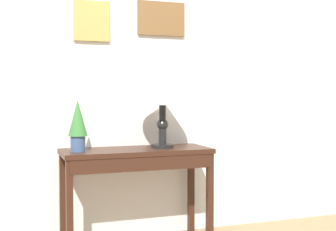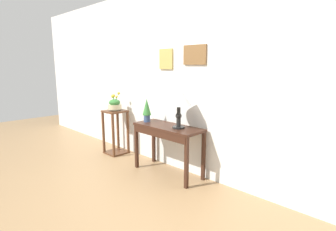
# 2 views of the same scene
# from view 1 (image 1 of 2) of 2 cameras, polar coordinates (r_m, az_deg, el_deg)

# --- Properties ---
(back_wall_with_art) EXTENTS (9.00, 0.13, 2.80)m
(back_wall_with_art) POSITION_cam_1_polar(r_m,az_deg,el_deg) (3.76, -4.24, 6.58)
(back_wall_with_art) COLOR silver
(back_wall_with_art) RESTS_ON ground
(console_table) EXTENTS (1.10, 0.43, 0.74)m
(console_table) POSITION_cam_1_polar(r_m,az_deg,el_deg) (3.45, -3.81, -5.92)
(console_table) COLOR #381E14
(console_table) RESTS_ON ground
(table_lamp) EXTENTS (0.36, 0.36, 0.58)m
(table_lamp) POSITION_cam_1_polar(r_m,az_deg,el_deg) (3.50, -0.69, 3.08)
(table_lamp) COLOR black
(table_lamp) RESTS_ON console_table
(potted_plant_on_console) EXTENTS (0.13, 0.13, 0.37)m
(potted_plant_on_console) POSITION_cam_1_polar(r_m,az_deg,el_deg) (3.32, -11.01, -0.93)
(potted_plant_on_console) COLOR #3D5684
(potted_plant_on_console) RESTS_ON console_table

